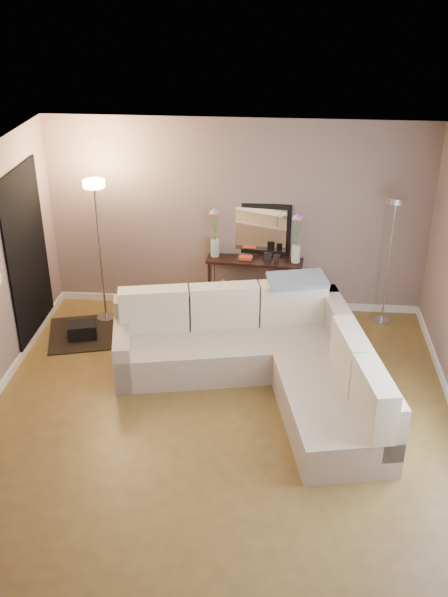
# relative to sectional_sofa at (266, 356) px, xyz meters

# --- Properties ---
(floor) EXTENTS (5.00, 5.50, 0.01)m
(floor) POSITION_rel_sectional_sofa_xyz_m (-0.47, -0.88, -0.36)
(floor) COLOR olive
(floor) RESTS_ON ground
(ceiling) EXTENTS (5.00, 5.50, 0.01)m
(ceiling) POSITION_rel_sectional_sofa_xyz_m (-0.47, -0.88, 2.25)
(ceiling) COLOR white
(ceiling) RESTS_ON ground
(wall_back) EXTENTS (5.00, 0.02, 2.60)m
(wall_back) POSITION_rel_sectional_sofa_xyz_m (-0.47, 1.88, 0.95)
(wall_back) COLOR gray
(wall_back) RESTS_ON ground
(wall_front) EXTENTS (5.00, 0.02, 2.60)m
(wall_front) POSITION_rel_sectional_sofa_xyz_m (-0.47, -3.64, 0.95)
(wall_front) COLOR gray
(wall_front) RESTS_ON ground
(baseboard_back) EXTENTS (5.00, 0.03, 0.10)m
(baseboard_back) POSITION_rel_sectional_sofa_xyz_m (-0.47, 1.86, -0.30)
(baseboard_back) COLOR white
(baseboard_back) RESTS_ON ground
(doorway) EXTENTS (0.02, 1.20, 2.20)m
(doorway) POSITION_rel_sectional_sofa_xyz_m (-2.95, 0.82, 0.75)
(doorway) COLOR black
(doorway) RESTS_ON ground
(sectional_sofa) EXTENTS (3.16, 2.71, 0.95)m
(sectional_sofa) POSITION_rel_sectional_sofa_xyz_m (0.00, 0.00, 0.00)
(sectional_sofa) COLOR beige
(sectional_sofa) RESTS_ON floor
(throw_blanket) EXTENTS (0.76, 0.55, 0.09)m
(throw_blanket) POSITION_rel_sectional_sofa_xyz_m (0.33, 0.74, 0.61)
(throw_blanket) COLOR #8092A5
(throw_blanket) RESTS_ON sectional_sofa
(console_table) EXTENTS (1.29, 0.45, 0.78)m
(console_table) POSITION_rel_sectional_sofa_xyz_m (-0.30, 1.71, 0.09)
(console_table) COLOR black
(console_table) RESTS_ON floor
(leaning_mirror) EXTENTS (0.90, 0.12, 0.70)m
(leaning_mirror) POSITION_rel_sectional_sofa_xyz_m (-0.20, 1.87, 0.80)
(leaning_mirror) COLOR black
(leaning_mirror) RESTS_ON console_table
(table_decor) EXTENTS (0.54, 0.14, 0.13)m
(table_decor) POSITION_rel_sectional_sofa_xyz_m (-0.22, 1.67, 0.47)
(table_decor) COLOR #C24922
(table_decor) RESTS_ON console_table
(flower_vase_left) EXTENTS (0.15, 0.13, 0.67)m
(flower_vase_left) POSITION_rel_sectional_sofa_xyz_m (-0.75, 1.76, 0.72)
(flower_vase_left) COLOR silver
(flower_vase_left) RESTS_ON console_table
(flower_vase_right) EXTENTS (0.15, 0.13, 0.67)m
(flower_vase_right) POSITION_rel_sectional_sofa_xyz_m (0.32, 1.66, 0.72)
(flower_vase_right) COLOR silver
(flower_vase_right) RESTS_ON console_table
(floor_lamp_lit) EXTENTS (0.33, 0.33, 1.92)m
(floor_lamp_lit) POSITION_rel_sectional_sofa_xyz_m (-2.19, 1.32, 1.01)
(floor_lamp_lit) COLOR silver
(floor_lamp_lit) RESTS_ON floor
(floor_lamp_unlit) EXTENTS (0.31, 0.31, 1.74)m
(floor_lamp_unlit) POSITION_rel_sectional_sofa_xyz_m (1.50, 1.58, 0.88)
(floor_lamp_unlit) COLOR silver
(floor_lamp_unlit) RESTS_ON floor
(charcoal_rug) EXTENTS (1.46, 1.24, 0.02)m
(charcoal_rug) POSITION_rel_sectional_sofa_xyz_m (-2.19, 0.94, -0.34)
(charcoal_rug) COLOR black
(charcoal_rug) RESTS_ON floor
(black_bag) EXTENTS (0.41, 0.34, 0.23)m
(black_bag) POSITION_rel_sectional_sofa_xyz_m (-2.36, 0.80, -0.26)
(black_bag) COLOR black
(black_bag) RESTS_ON charcoal_rug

